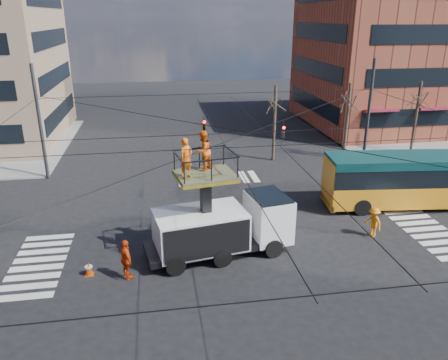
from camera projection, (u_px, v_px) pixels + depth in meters
ground at (247, 247)px, 21.95m from camera, size 120.00×120.00×0.00m
sidewalk_ne at (406, 129)px, 44.45m from camera, size 18.00×18.00×0.12m
crosswalks at (247, 247)px, 21.94m from camera, size 22.40×22.40×0.02m
building_ne at (409, 56)px, 44.89m from camera, size 20.06×16.06×14.00m
overhead_network at (245, 164)px, 20.80m from camera, size 24.24×24.24×8.00m
tree_a at (275, 103)px, 33.53m from camera, size 2.00×2.00×6.00m
tree_b at (349, 101)px, 34.42m from camera, size 2.00×2.00×6.00m
tree_c at (419, 98)px, 35.31m from camera, size 2.00×2.00×6.00m
utility_truck at (222, 215)px, 20.73m from camera, size 7.29×3.58×6.07m
city_bus at (426, 179)px, 26.18m from camera, size 12.25×3.84×3.20m
traffic_cone at (89, 269)px, 19.47m from camera, size 0.36×0.36×0.64m
worker_ground at (126, 260)px, 19.01m from camera, size 0.87×1.19×1.88m
flagger at (373, 222)px, 22.74m from camera, size 0.89×1.19×1.63m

